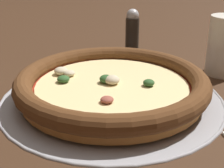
% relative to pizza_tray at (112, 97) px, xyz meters
% --- Properties ---
extents(ground_plane, '(3.00, 3.00, 0.00)m').
position_rel_pizza_tray_xyz_m(ground_plane, '(0.00, 0.00, -0.00)').
color(ground_plane, '#3D2616').
extents(pizza_tray, '(0.37, 0.37, 0.01)m').
position_rel_pizza_tray_xyz_m(pizza_tray, '(0.00, 0.00, 0.00)').
color(pizza_tray, '#9E9EA3').
rests_on(pizza_tray, ground_plane).
extents(pizza, '(0.32, 0.32, 0.04)m').
position_rel_pizza_tray_xyz_m(pizza, '(-0.00, 0.00, 0.02)').
color(pizza, '#A86B33').
rests_on(pizza, pizza_tray).
extents(pepper_shaker, '(0.03, 0.03, 0.11)m').
position_rel_pizza_tray_xyz_m(pepper_shaker, '(0.26, 0.07, 0.05)').
color(pepper_shaker, black).
rests_on(pepper_shaker, ground_plane).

